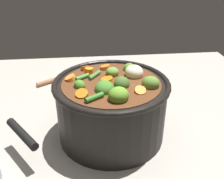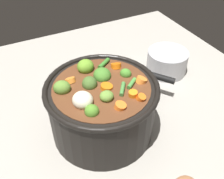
# 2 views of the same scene
# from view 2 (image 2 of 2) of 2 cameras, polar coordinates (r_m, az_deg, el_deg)

# --- Properties ---
(ground_plane) EXTENTS (1.10, 1.10, 0.00)m
(ground_plane) POSITION_cam_2_polar(r_m,az_deg,el_deg) (0.69, -2.00, -8.57)
(ground_plane) COLOR #9E998E
(cooking_pot) EXTENTS (0.27, 0.27, 0.17)m
(cooking_pot) POSITION_cam_2_polar(r_m,az_deg,el_deg) (0.64, -2.20, -3.90)
(cooking_pot) COLOR black
(cooking_pot) RESTS_ON ground_plane
(small_saucepan) EXTENTS (0.19, 0.21, 0.08)m
(small_saucepan) POSITION_cam_2_polar(r_m,az_deg,el_deg) (0.87, 11.80, 5.87)
(small_saucepan) COLOR #ADADB2
(small_saucepan) RESTS_ON ground_plane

